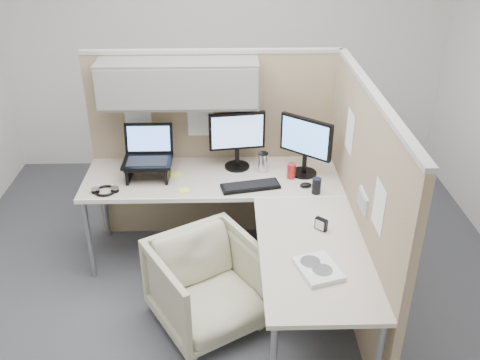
{
  "coord_description": "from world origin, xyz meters",
  "views": [
    {
      "loc": [
        0.01,
        -3.14,
        2.69
      ],
      "look_at": [
        0.1,
        0.25,
        0.85
      ],
      "focal_mm": 40.0,
      "sensor_mm": 36.0,
      "label": 1
    }
  ],
  "objects_px": {
    "monitor_left": "(237,136)",
    "keyboard": "(250,186)",
    "office_chair": "(208,282)",
    "desk": "(244,208)"
  },
  "relations": [
    {
      "from": "office_chair",
      "to": "monitor_left",
      "type": "bearing_deg",
      "value": 46.49
    },
    {
      "from": "desk",
      "to": "keyboard",
      "type": "distance_m",
      "value": 0.24
    },
    {
      "from": "desk",
      "to": "keyboard",
      "type": "xyz_separation_m",
      "value": [
        0.06,
        0.22,
        0.05
      ]
    },
    {
      "from": "desk",
      "to": "monitor_left",
      "type": "xyz_separation_m",
      "value": [
        -0.04,
        0.56,
        0.32
      ]
    },
    {
      "from": "desk",
      "to": "office_chair",
      "type": "distance_m",
      "value": 0.58
    },
    {
      "from": "office_chair",
      "to": "keyboard",
      "type": "height_order",
      "value": "keyboard"
    },
    {
      "from": "monitor_left",
      "to": "keyboard",
      "type": "relative_size",
      "value": 1.07
    },
    {
      "from": "desk",
      "to": "office_chair",
      "type": "height_order",
      "value": "desk"
    },
    {
      "from": "desk",
      "to": "keyboard",
      "type": "relative_size",
      "value": 4.58
    },
    {
      "from": "monitor_left",
      "to": "keyboard",
      "type": "distance_m",
      "value": 0.44
    }
  ]
}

